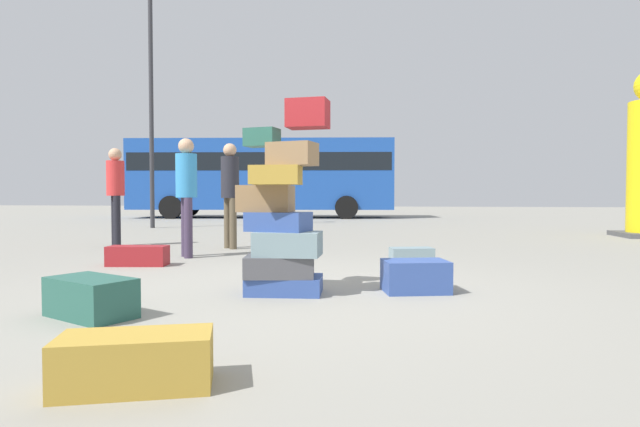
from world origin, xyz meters
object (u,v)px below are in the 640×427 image
object	(u,v)px
suitcase_teal_upright_blue	(91,297)
person_tourist_with_camera	(116,188)
suitcase_slate_behind_tower	(412,256)
suitcase_tan_foreground_far	(136,361)
suitcase_maroon_left_side	(138,256)
suitcase_tower	(282,220)
lamp_post	(151,59)
person_passerby_in_red	(186,186)
person_bearded_onlooker	(230,186)
suitcase_navy_white_trunk	(415,276)
parked_bus	(263,173)

from	to	relation	value
suitcase_teal_upright_blue	person_tourist_with_camera	size ratio (longest dim) A/B	0.38
suitcase_slate_behind_tower	suitcase_tan_foreground_far	distance (m)	4.57
suitcase_teal_upright_blue	suitcase_tan_foreground_far	distance (m)	1.58
suitcase_maroon_left_side	suitcase_teal_upright_blue	distance (m)	2.80
suitcase_tower	person_tourist_with_camera	bearing A→B (deg)	136.05
suitcase_tan_foreground_far	person_tourist_with_camera	world-z (taller)	person_tourist_with_camera
suitcase_tan_foreground_far	lamp_post	world-z (taller)	lamp_post
suitcase_tower	suitcase_maroon_left_side	world-z (taller)	suitcase_tower
suitcase_tan_foreground_far	person_passerby_in_red	xyz separation A→B (m)	(-1.85, 4.72, 0.89)
person_bearded_onlooker	person_tourist_with_camera	xyz separation A→B (m)	(-2.10, 0.05, -0.02)
suitcase_slate_behind_tower	person_bearded_onlooker	world-z (taller)	person_bearded_onlooker
lamp_post	suitcase_tan_foreground_far	bearing A→B (deg)	-62.84
person_bearded_onlooker	person_passerby_in_red	size ratio (longest dim) A/B	1.03
suitcase_slate_behind_tower	suitcase_navy_white_trunk	size ratio (longest dim) A/B	0.93
suitcase_navy_white_trunk	lamp_post	distance (m)	11.80
suitcase_tan_foreground_far	suitcase_slate_behind_tower	bearing A→B (deg)	54.61
suitcase_tan_foreground_far	person_passerby_in_red	world-z (taller)	person_passerby_in_red
suitcase_teal_upright_blue	lamp_post	size ratio (longest dim) A/B	0.09
suitcase_maroon_left_side	person_bearded_onlooker	world-z (taller)	person_bearded_onlooker
suitcase_tan_foreground_far	person_bearded_onlooker	xyz separation A→B (m)	(-1.64, 5.97, 0.92)
person_passerby_in_red	lamp_post	size ratio (longest dim) A/B	0.23
suitcase_slate_behind_tower	person_bearded_onlooker	xyz separation A→B (m)	(-2.95, 1.59, 0.93)
suitcase_maroon_left_side	suitcase_tan_foreground_far	world-z (taller)	suitcase_maroon_left_side
suitcase_maroon_left_side	person_tourist_with_camera	bearing A→B (deg)	117.78
person_bearded_onlooker	lamp_post	world-z (taller)	lamp_post
suitcase_teal_upright_blue	suitcase_tan_foreground_far	size ratio (longest dim) A/B	0.96
suitcase_teal_upright_blue	person_bearded_onlooker	xyz separation A→B (m)	(-0.61, 4.76, 0.90)
person_passerby_in_red	parked_bus	xyz separation A→B (m)	(-2.65, 13.47, 0.82)
suitcase_teal_upright_blue	parked_bus	distance (m)	17.41
person_tourist_with_camera	lamp_post	xyz separation A→B (m)	(-1.90, 4.95, 3.62)
suitcase_teal_upright_blue	person_bearded_onlooker	bearing A→B (deg)	122.01
suitcase_maroon_left_side	person_passerby_in_red	size ratio (longest dim) A/B	0.43
suitcase_teal_upright_blue	suitcase_navy_white_trunk	size ratio (longest dim) A/B	1.14
person_bearded_onlooker	person_tourist_with_camera	bearing A→B (deg)	-134.91
lamp_post	suitcase_navy_white_trunk	bearing A→B (deg)	-50.48
suitcase_teal_upright_blue	person_bearded_onlooker	size ratio (longest dim) A/B	0.37
person_tourist_with_camera	person_bearded_onlooker	bearing A→B (deg)	48.71
suitcase_tower	parked_bus	bearing A→B (deg)	106.25
suitcase_navy_white_trunk	suitcase_tan_foreground_far	size ratio (longest dim) A/B	0.84
suitcase_maroon_left_side	person_passerby_in_red	world-z (taller)	person_passerby_in_red
parked_bus	suitcase_tower	bearing A→B (deg)	-81.51
suitcase_maroon_left_side	suitcase_slate_behind_tower	bearing A→B (deg)	1.23
suitcase_slate_behind_tower	person_tourist_with_camera	xyz separation A→B (m)	(-5.04, 1.64, 0.91)
suitcase_slate_behind_tower	suitcase_tan_foreground_far	xyz separation A→B (m)	(-1.31, -4.38, 0.01)
suitcase_teal_upright_blue	suitcase_slate_behind_tower	world-z (taller)	suitcase_teal_upright_blue
person_passerby_in_red	suitcase_navy_white_trunk	bearing A→B (deg)	21.12
suitcase_navy_white_trunk	person_passerby_in_red	bearing A→B (deg)	131.63
suitcase_maroon_left_side	person_bearded_onlooker	xyz separation A→B (m)	(0.46, 2.18, 0.92)
suitcase_maroon_left_side	suitcase_teal_upright_blue	xyz separation A→B (m)	(1.07, -2.58, 0.02)
suitcase_navy_white_trunk	lamp_post	bearing A→B (deg)	115.53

